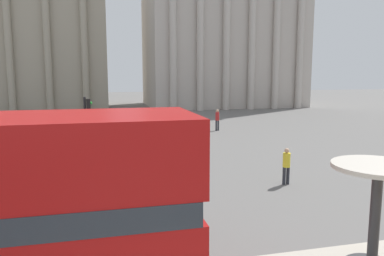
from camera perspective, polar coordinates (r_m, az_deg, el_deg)
The scene contains 8 objects.
cafe_dining_table at distance 2.81m, azimuth 26.32°, elevation -8.86°, with size 0.60×0.60×0.73m.
plaza_building_left at distance 61.20m, azimuth -26.93°, elevation 12.28°, with size 29.32×15.35×20.04m.
plaza_building_right at distance 58.49m, azimuth 4.50°, elevation 15.90°, with size 22.86×15.76×25.22m.
traffic_light_near at distance 11.72m, azimuth -12.94°, elevation -4.27°, with size 0.42×0.24×3.43m.
traffic_light_mid at distance 19.43m, azimuth -15.71°, elevation 0.90°, with size 0.42×0.24×3.63m.
pedestrian_red at distance 31.65m, azimuth 3.88°, elevation 1.48°, with size 0.32×0.32×1.81m.
pedestrian_black at distance 17.93m, azimuth -14.73°, elevation -4.17°, with size 0.32×0.32×1.71m.
pedestrian_yellow at distance 16.69m, azimuth 14.19°, elevation -5.32°, with size 0.32×0.32×1.60m.
Camera 1 is at (-0.53, -2.39, 4.74)m, focal length 35.00 mm.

